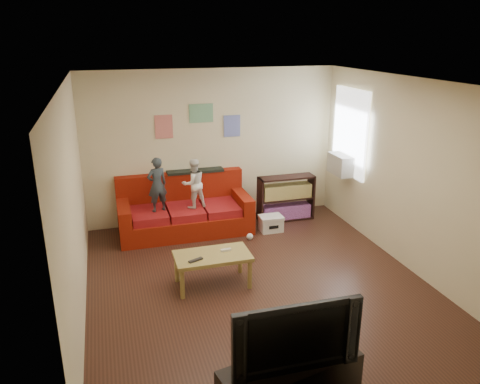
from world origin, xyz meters
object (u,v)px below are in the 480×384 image
object	(u,v)px
child_a	(157,185)
bookshelf	(286,200)
file_box	(271,223)
sofa	(184,212)
child_b	(194,184)
coffee_table	(212,259)
television	(292,331)

from	to	relation	value
child_a	bookshelf	xyz separation A→B (m)	(2.32, 0.14, -0.56)
file_box	bookshelf	bearing A→B (deg)	44.51
sofa	child_b	bearing A→B (deg)	-49.98
child_a	coffee_table	bearing A→B (deg)	89.80
sofa	child_a	distance (m)	0.77
file_box	television	world-z (taller)	television
sofa	coffee_table	distance (m)	1.98
coffee_table	file_box	xyz separation A→B (m)	(1.39, 1.51, -0.25)
sofa	television	world-z (taller)	television
sofa	child_b	world-z (taller)	child_b
bookshelf	television	bearing A→B (deg)	-111.21
child_b	bookshelf	size ratio (longest dim) A/B	0.82
bookshelf	file_box	xyz separation A→B (m)	(-0.44, -0.43, -0.23)
sofa	bookshelf	bearing A→B (deg)	-1.07
sofa	file_box	size ratio (longest dim) A/B	5.62
file_box	television	size ratio (longest dim) A/B	0.35
sofa	bookshelf	size ratio (longest dim) A/B	2.17
sofa	file_box	bearing A→B (deg)	-18.23
child_a	child_b	size ratio (longest dim) A/B	1.08
child_b	bookshelf	xyz separation A→B (m)	(1.72, 0.14, -0.52)
child_a	bookshelf	bearing A→B (deg)	168.07
file_box	child_a	bearing A→B (deg)	171.12
coffee_table	file_box	bearing A→B (deg)	47.36
child_a	file_box	distance (m)	2.05
child_b	television	xyz separation A→B (m)	(0.05, -4.15, -0.07)
coffee_table	bookshelf	xyz separation A→B (m)	(1.83, 1.94, -0.02)
bookshelf	sofa	bearing A→B (deg)	178.93
coffee_table	bookshelf	distance (m)	2.67
child_a	coffee_table	xyz separation A→B (m)	(0.49, -1.80, -0.53)
coffee_table	bookshelf	size ratio (longest dim) A/B	0.99
bookshelf	television	xyz separation A→B (m)	(-1.66, -4.29, 0.45)
child_a	file_box	size ratio (longest dim) A/B	2.30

